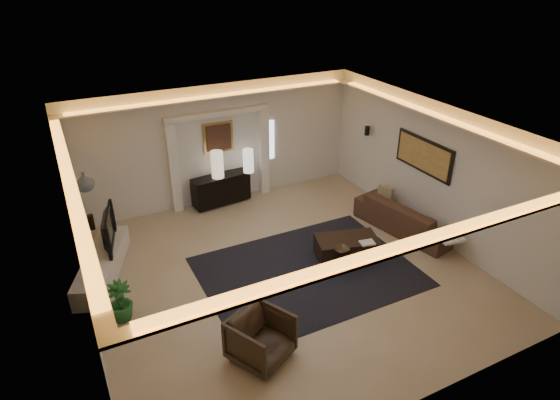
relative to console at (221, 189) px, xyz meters
name	(u,v)px	position (x,y,z in m)	size (l,w,h in m)	color
floor	(285,272)	(0.08, -3.25, -0.40)	(7.00, 7.00, 0.00)	tan
ceiling	(285,129)	(0.08, -3.25, 2.50)	(7.00, 7.00, 0.00)	white
wall_back	(218,145)	(0.08, 0.25, 1.05)	(7.00, 7.00, 0.00)	silver
wall_front	(416,326)	(0.08, -6.75, 1.05)	(7.00, 7.00, 0.00)	silver
wall_left	(79,255)	(-3.42, -3.25, 1.05)	(7.00, 7.00, 0.00)	silver
wall_right	(433,171)	(3.58, -3.25, 1.05)	(7.00, 7.00, 0.00)	silver
cove_soffit	(285,145)	(0.08, -3.25, 2.22)	(7.00, 7.00, 0.04)	silver
daylight_slit	(270,140)	(1.43, 0.23, 0.95)	(0.25, 0.03, 1.00)	white
area_rug	(308,271)	(0.48, -3.45, -0.39)	(4.00, 3.00, 0.01)	black
pilaster_left	(174,168)	(-1.07, 0.15, 0.70)	(0.22, 0.20, 2.20)	silver
pilaster_right	(264,152)	(1.23, 0.15, 0.70)	(0.22, 0.20, 2.20)	silver
alcove_header	(218,113)	(0.08, 0.15, 1.85)	(2.52, 0.20, 0.12)	silver
painting_frame	(218,137)	(0.08, 0.22, 1.25)	(0.74, 0.04, 0.74)	tan
painting_canvas	(219,137)	(0.08, 0.19, 1.25)	(0.62, 0.02, 0.62)	#4C2D1E
art_panel_frame	(424,155)	(3.55, -2.95, 1.30)	(0.04, 1.64, 0.74)	black
art_panel_gold	(423,156)	(3.53, -2.95, 1.30)	(0.02, 1.50, 0.62)	tan
wall_sconce	(367,131)	(3.46, -1.05, 1.28)	(0.12, 0.12, 0.22)	black
wall_niche	(72,204)	(-3.36, -1.85, 1.25)	(0.10, 0.55, 0.04)	silver
console	(221,189)	(0.00, 0.00, 0.00)	(1.41, 0.44, 0.71)	black
lamp_left	(217,164)	(-0.07, -0.05, 0.69)	(0.29, 0.29, 0.66)	beige
lamp_right	(248,159)	(0.71, -0.09, 0.69)	(0.26, 0.26, 0.58)	white
media_ledge	(103,265)	(-3.07, -1.78, -0.18)	(0.56, 2.23, 0.42)	beige
tv	(104,229)	(-2.90, -1.42, 0.40)	(0.16, 1.20, 0.69)	black
figurine	(91,220)	(-3.07, -0.66, 0.24)	(0.12, 0.12, 0.33)	black
ginger_jar	(84,182)	(-3.07, -1.45, 1.45)	(0.34, 0.34, 0.35)	#334152
plant	(120,302)	(-2.97, -3.21, -0.04)	(0.40, 0.40, 0.72)	#205D23
sofa	(406,216)	(3.23, -3.02, -0.06)	(0.91, 2.34, 0.68)	brown
throw_blanket	(450,238)	(3.15, -4.38, 0.15)	(0.47, 0.38, 0.05)	white
throw_pillow	(385,194)	(3.23, -2.24, 0.15)	(0.11, 0.36, 0.36)	tan
coffee_table	(347,248)	(1.45, -3.34, -0.20)	(1.22, 0.67, 0.46)	black
bowl	(341,251)	(1.08, -3.68, 0.05)	(0.29, 0.29, 0.07)	#36291D
magazine	(367,244)	(1.69, -3.68, 0.02)	(0.28, 0.20, 0.03)	beige
armchair	(261,338)	(-1.24, -5.05, -0.02)	(0.81, 0.84, 0.76)	black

